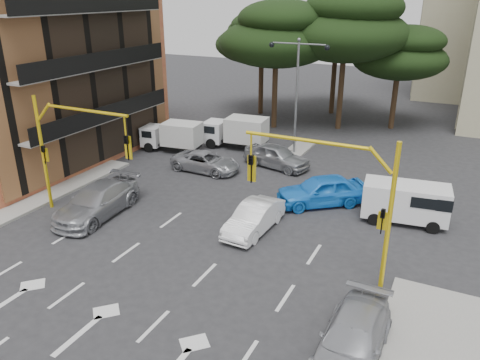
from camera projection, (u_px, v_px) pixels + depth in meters
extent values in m
plane|color=#28282B|center=(164.00, 263.00, 19.80)|extent=(120.00, 120.00, 0.00)
cube|color=gray|center=(294.00, 153.00, 33.09)|extent=(1.40, 6.00, 0.15)
cube|color=#9E3F31|center=(4.00, 59.00, 31.38)|extent=(15.00, 16.00, 13.00)
cube|color=black|center=(91.00, 74.00, 28.48)|extent=(0.12, 14.72, 11.20)
cube|color=black|center=(476.00, 20.00, 39.20)|extent=(0.12, 11.04, 16.20)
cube|color=black|center=(426.00, 23.00, 51.61)|extent=(0.12, 11.04, 14.20)
cylinder|color=#382616|center=(275.00, 98.00, 38.82)|extent=(0.44, 0.44, 4.95)
ellipsoid|color=black|center=(276.00, 43.00, 37.16)|extent=(9.15, 9.15, 3.87)
ellipsoid|color=black|center=(282.00, 18.00, 35.88)|extent=(6.86, 6.86, 2.86)
ellipsoid|color=black|center=(272.00, 25.00, 37.12)|extent=(6.07, 6.07, 2.64)
cylinder|color=#382616|center=(340.00, 96.00, 38.36)|extent=(0.44, 0.44, 5.40)
ellipsoid|color=black|center=(345.00, 35.00, 36.54)|extent=(9.98, 9.98, 4.22)
ellipsoid|color=black|center=(354.00, 7.00, 35.20)|extent=(7.49, 7.49, 3.12)
ellipsoid|color=black|center=(341.00, 15.00, 36.46)|extent=(6.62, 6.62, 2.88)
cylinder|color=#382616|center=(261.00, 89.00, 43.46)|extent=(0.44, 0.44, 4.50)
ellipsoid|color=black|center=(262.00, 44.00, 41.95)|extent=(8.32, 8.32, 3.52)
ellipsoid|color=black|center=(266.00, 25.00, 40.74)|extent=(6.24, 6.24, 2.60)
ellipsoid|color=black|center=(258.00, 30.00, 41.95)|extent=(5.52, 5.52, 2.40)
cylinder|color=#382616|center=(394.00, 104.00, 38.65)|extent=(0.44, 0.44, 4.05)
ellipsoid|color=black|center=(399.00, 59.00, 37.28)|extent=(7.49, 7.49, 3.17)
ellipsoid|color=black|center=(409.00, 40.00, 36.13)|extent=(5.62, 5.62, 2.34)
ellipsoid|color=black|center=(395.00, 45.00, 37.33)|extent=(4.97, 4.97, 2.16)
cylinder|color=#382616|center=(333.00, 87.00, 43.43)|extent=(0.44, 0.44, 4.95)
ellipsoid|color=black|center=(337.00, 37.00, 41.76)|extent=(9.15, 9.15, 3.87)
ellipsoid|color=black|center=(344.00, 15.00, 40.48)|extent=(6.86, 6.86, 2.86)
ellipsoid|color=black|center=(333.00, 21.00, 41.72)|extent=(6.07, 6.07, 2.64)
cylinder|color=yellow|center=(389.00, 221.00, 16.83)|extent=(0.18, 0.18, 6.00)
cylinder|color=yellow|center=(380.00, 160.00, 16.21)|extent=(0.95, 0.14, 0.95)
cylinder|color=yellow|center=(305.00, 140.00, 17.20)|extent=(4.80, 0.14, 0.14)
cylinder|color=yellow|center=(251.00, 144.00, 18.27)|extent=(0.08, 0.08, 0.90)
imported|color=black|center=(251.00, 169.00, 18.66)|extent=(0.20, 0.24, 1.20)
cube|color=yellow|center=(252.00, 168.00, 18.73)|extent=(0.36, 0.06, 1.10)
imported|color=black|center=(382.00, 222.00, 16.79)|extent=(0.16, 0.20, 1.00)
cube|color=yellow|center=(382.00, 221.00, 16.88)|extent=(0.35, 0.08, 0.70)
cylinder|color=yellow|center=(43.00, 154.00, 23.86)|extent=(0.18, 0.18, 6.00)
cylinder|color=yellow|center=(44.00, 112.00, 22.79)|extent=(0.95, 0.14, 0.95)
cylinder|color=yellow|center=(86.00, 110.00, 21.54)|extent=(4.80, 0.14, 0.14)
cylinder|color=yellow|center=(125.00, 125.00, 20.81)|extent=(0.08, 0.08, 0.90)
imported|color=black|center=(127.00, 148.00, 21.20)|extent=(0.20, 0.24, 1.20)
cube|color=yellow|center=(128.00, 147.00, 21.26)|extent=(0.36, 0.06, 1.10)
imported|color=black|center=(44.00, 155.00, 23.64)|extent=(0.16, 0.20, 1.00)
cube|color=yellow|center=(45.00, 155.00, 23.73)|extent=(0.35, 0.08, 0.70)
cylinder|color=slate|center=(296.00, 99.00, 31.66)|extent=(0.16, 0.16, 7.50)
cylinder|color=slate|center=(286.00, 43.00, 30.66)|extent=(1.80, 0.10, 0.10)
sphere|color=black|center=(272.00, 45.00, 31.13)|extent=(0.36, 0.36, 0.36)
cylinder|color=slate|center=(312.00, 44.00, 29.93)|extent=(1.80, 0.10, 0.10)
sphere|color=black|center=(327.00, 48.00, 29.58)|extent=(0.36, 0.36, 0.36)
sphere|color=slate|center=(299.00, 40.00, 30.20)|extent=(0.24, 0.24, 0.24)
imported|color=white|center=(254.00, 218.00, 22.24)|extent=(1.66, 4.21, 1.36)
imported|color=#1B7DE3|center=(321.00, 190.00, 25.00)|extent=(4.93, 4.45, 1.62)
imported|color=#999AA0|center=(97.00, 201.00, 23.78)|extent=(2.53, 5.50, 1.56)
imported|color=#A2A4AA|center=(206.00, 162.00, 29.78)|extent=(4.49, 2.14, 1.24)
imported|color=#999CA1|center=(277.00, 156.00, 30.39)|extent=(4.78, 2.77, 1.53)
imported|color=#A2A3A9|center=(352.00, 340.00, 14.47)|extent=(1.95, 4.65, 1.34)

